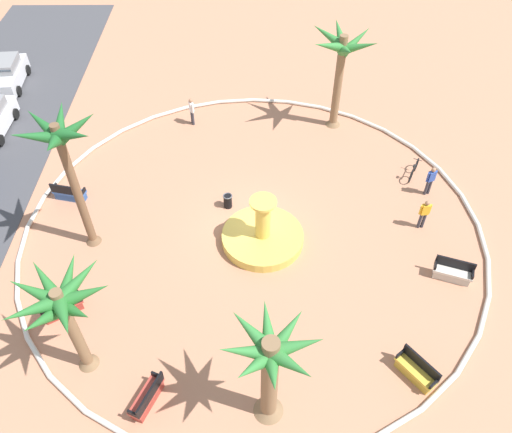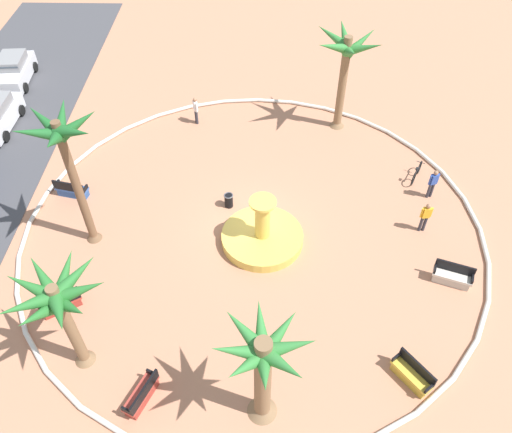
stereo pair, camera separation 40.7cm
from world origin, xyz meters
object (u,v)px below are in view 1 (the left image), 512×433
(bench_southeast, at_px, (63,308))
(trash_bin, at_px, (228,201))
(bench_north, at_px, (70,194))
(person_cyclist_photo, at_px, (424,213))
(palm_tree_far_side, at_px, (341,57))
(palm_tree_mid_plaza, at_px, (62,306))
(person_cyclist_helmet, at_px, (431,180))
(bench_west, at_px, (452,273))
(palm_tree_near_fountain, at_px, (270,362))
(palm_tree_by_curb, at_px, (63,151))
(bench_east, at_px, (416,371))
(parked_car_rightmost, at_px, (7,74))
(person_pedestrian_stroll, at_px, (192,110))
(bicycle_red_frame, at_px, (414,170))
(fountain, at_px, (263,236))
(bench_southwest, at_px, (147,398))

(bench_southeast, bearing_deg, trash_bin, -46.51)
(bench_north, bearing_deg, person_cyclist_photo, -96.80)
(palm_tree_far_side, xyz_separation_m, bench_southeast, (-12.67, 12.13, -3.86))
(person_cyclist_photo, bearing_deg, palm_tree_mid_plaza, 116.26)
(person_cyclist_helmet, bearing_deg, person_cyclist_photo, 159.67)
(bench_west, bearing_deg, person_cyclist_helmet, -2.33)
(bench_north, bearing_deg, person_cyclist_helmet, -89.13)
(palm_tree_near_fountain, xyz_separation_m, palm_tree_far_side, (16.69, -4.08, 0.80))
(palm_tree_mid_plaza, bearing_deg, palm_tree_far_side, -35.62)
(trash_bin, height_order, person_cyclist_helmet, person_cyclist_helmet)
(trash_bin, bearing_deg, palm_tree_by_curb, 110.00)
(bench_west, bearing_deg, bench_east, 150.28)
(parked_car_rightmost, bearing_deg, palm_tree_by_curb, -148.46)
(person_pedestrian_stroll, bearing_deg, bicycle_red_frame, -111.57)
(person_cyclist_photo, bearing_deg, person_cyclist_helmet, -20.33)
(fountain, distance_m, bicycle_red_frame, 8.92)
(person_cyclist_photo, bearing_deg, bench_north, 83.20)
(bench_southwest, bearing_deg, palm_tree_by_curb, 25.02)
(bench_southeast, xyz_separation_m, parked_car_rightmost, (16.96, 7.70, 0.43))
(person_pedestrian_stroll, bearing_deg, palm_tree_near_fountain, -166.84)
(bench_east, distance_m, trash_bin, 11.27)
(bench_west, distance_m, person_cyclist_photo, 3.08)
(bench_west, xyz_separation_m, bench_north, (4.94, 17.26, 0.00))
(palm_tree_mid_plaza, distance_m, bench_east, 12.40)
(bench_southwest, distance_m, bicycle_red_frame, 16.80)
(palm_tree_far_side, distance_m, bench_north, 15.28)
(bench_east, distance_m, person_pedestrian_stroll, 18.12)
(palm_tree_by_curb, relative_size, bench_east, 4.25)
(bench_southwest, height_order, person_cyclist_helmet, person_cyclist_helmet)
(palm_tree_by_curb, bearing_deg, bench_north, 31.76)
(bench_north, relative_size, trash_bin, 2.29)
(bicycle_red_frame, height_order, person_cyclist_photo, person_cyclist_photo)
(palm_tree_near_fountain, distance_m, trash_bin, 10.62)
(palm_tree_by_curb, height_order, person_cyclist_photo, palm_tree_by_curb)
(bench_west, distance_m, bicycle_red_frame, 6.55)
(bench_west, xyz_separation_m, bench_southwest, (-5.35, 12.04, 0.00))
(bench_southwest, xyz_separation_m, person_pedestrian_stroll, (16.49, -0.25, 0.58))
(bench_east, bearing_deg, bicycle_red_frame, -12.08)
(palm_tree_near_fountain, xyz_separation_m, bench_north, (10.62, 9.40, -3.06))
(bench_west, bearing_deg, person_pedestrian_stroll, 46.64)
(bench_east, bearing_deg, palm_tree_by_curb, 63.07)
(trash_bin, relative_size, person_cyclist_helmet, 0.44)
(bench_southeast, bearing_deg, bicycle_red_frame, -62.49)
(person_cyclist_photo, bearing_deg, trash_bin, 81.04)
(palm_tree_far_side, bearing_deg, bench_east, -175.36)
(palm_tree_mid_plaza, xyz_separation_m, bench_east, (-0.57, -11.91, -3.40))
(palm_tree_mid_plaza, xyz_separation_m, bench_southwest, (-1.50, -2.40, -3.40))
(bench_west, relative_size, bench_southwest, 1.01)
(person_cyclist_photo, relative_size, person_pedestrian_stroll, 1.01)
(bench_east, distance_m, person_cyclist_helmet, 10.04)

